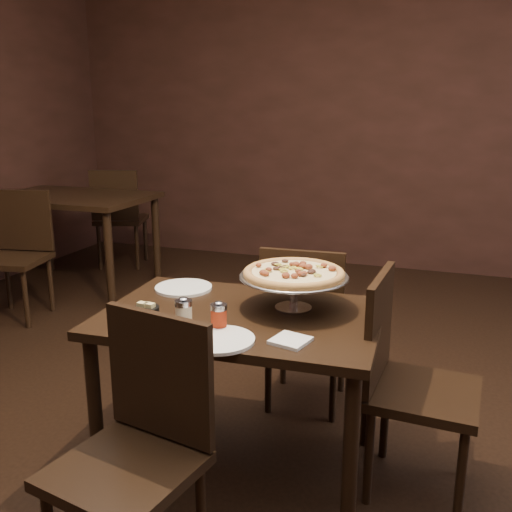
% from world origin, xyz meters
% --- Properties ---
extents(room, '(6.04, 7.04, 2.84)m').
position_xyz_m(room, '(0.06, 0.03, 1.40)').
color(room, black).
rests_on(room, ground).
extents(dining_table, '(1.16, 0.80, 0.71)m').
position_xyz_m(dining_table, '(0.05, 0.04, 0.61)').
color(dining_table, black).
rests_on(dining_table, ground).
extents(background_table, '(1.29, 0.86, 0.81)m').
position_xyz_m(background_table, '(-2.20, 1.95, 0.70)').
color(background_table, black).
rests_on(background_table, ground).
extents(pizza_stand, '(0.45, 0.45, 0.19)m').
position_xyz_m(pizza_stand, '(0.24, 0.17, 0.86)').
color(pizza_stand, silver).
rests_on(pizza_stand, dining_table).
extents(parmesan_shaker, '(0.07, 0.07, 0.12)m').
position_xyz_m(parmesan_shaker, '(-0.11, -0.16, 0.76)').
color(parmesan_shaker, beige).
rests_on(parmesan_shaker, dining_table).
extents(pepper_flake_shaker, '(0.06, 0.06, 0.11)m').
position_xyz_m(pepper_flake_shaker, '(0.03, -0.15, 0.76)').
color(pepper_flake_shaker, maroon).
rests_on(pepper_flake_shaker, dining_table).
extents(packet_caddy, '(0.10, 0.10, 0.08)m').
position_xyz_m(packet_caddy, '(-0.27, -0.16, 0.74)').
color(packet_caddy, black).
rests_on(packet_caddy, dining_table).
extents(napkin_stack, '(0.15, 0.15, 0.01)m').
position_xyz_m(napkin_stack, '(0.32, -0.18, 0.71)').
color(napkin_stack, white).
rests_on(napkin_stack, dining_table).
extents(plate_left, '(0.26, 0.26, 0.01)m').
position_xyz_m(plate_left, '(-0.32, 0.25, 0.71)').
color(plate_left, white).
rests_on(plate_left, dining_table).
extents(plate_near, '(0.26, 0.26, 0.01)m').
position_xyz_m(plate_near, '(0.07, -0.26, 0.71)').
color(plate_near, white).
rests_on(plate_near, dining_table).
extents(serving_spatula, '(0.16, 0.16, 0.02)m').
position_xyz_m(serving_spatula, '(0.18, 0.04, 0.85)').
color(serving_spatula, silver).
rests_on(serving_spatula, pizza_stand).
extents(chair_far, '(0.43, 0.43, 0.88)m').
position_xyz_m(chair_far, '(0.18, 0.61, 0.48)').
color(chair_far, black).
rests_on(chair_far, ground).
extents(chair_near, '(0.49, 0.49, 0.89)m').
position_xyz_m(chair_near, '(-0.06, -0.62, 0.49)').
color(chair_near, black).
rests_on(chair_near, ground).
extents(chair_side, '(0.45, 0.45, 0.90)m').
position_xyz_m(chair_side, '(0.71, 0.13, 0.49)').
color(chair_side, black).
rests_on(chair_side, ground).
extents(bg_chair_far, '(0.56, 0.56, 0.96)m').
position_xyz_m(bg_chair_far, '(-2.19, 2.64, 0.52)').
color(bg_chair_far, black).
rests_on(bg_chair_far, ground).
extents(bg_chair_near, '(0.51, 0.51, 0.93)m').
position_xyz_m(bg_chair_near, '(-2.17, 1.25, 0.51)').
color(bg_chair_near, black).
rests_on(bg_chair_near, ground).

